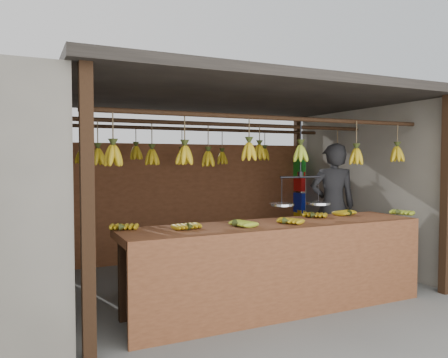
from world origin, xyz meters
TOP-DOWN VIEW (x-y plane):
  - ground at (0.00, 0.00)m, footprint 80.00×80.00m
  - stall at (0.00, 0.33)m, footprint 4.30×3.30m
  - neighbor_right at (3.60, 0.00)m, footprint 3.00×3.00m
  - counter at (-0.06, -1.22)m, footprint 3.47×0.75m
  - hanging_bananas at (0.00, 0.01)m, footprint 3.62×2.25m
  - balance_scale at (0.31, -1.00)m, footprint 0.70×0.32m
  - vendor at (1.60, 0.03)m, footprint 0.77×0.65m
  - bag_bundles at (1.94, 1.35)m, footprint 0.08×0.26m

SIDE VIEW (x-z plane):
  - ground at x=0.00m, z-range 0.00..0.00m
  - counter at x=-0.06m, z-range 0.22..1.18m
  - vendor at x=1.60m, z-range 0.00..1.79m
  - bag_bundles at x=1.94m, z-range 0.36..1.60m
  - balance_scale at x=0.31m, z-range 0.66..1.60m
  - neighbor_right at x=3.60m, z-range 0.00..2.30m
  - hanging_bananas at x=0.00m, z-range 1.43..1.80m
  - stall at x=0.00m, z-range 0.77..3.17m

